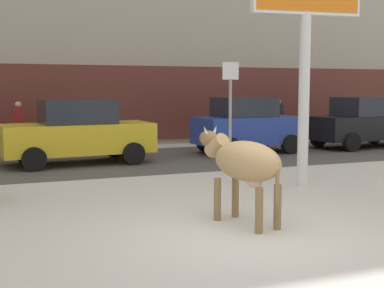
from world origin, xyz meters
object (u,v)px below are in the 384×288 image
Objects in this scene: pedestrian_by_cars at (19,128)px; car_yellow_sedan at (78,132)px; cow_tan at (244,162)px; car_blue_hatchback at (247,125)px; pedestrian_far_left at (278,121)px; street_sign at (230,108)px; car_black_sedan at (364,123)px.

car_yellow_sedan is at bearing -64.18° from pedestrian_by_cars.
pedestrian_by_cars reaches higher than cow_tan.
car_blue_hatchback is (5.68, 0.51, 0.02)m from car_yellow_sedan.
pedestrian_by_cars is (-7.11, 2.44, -0.05)m from car_blue_hatchback.
pedestrian_far_left is 7.78m from street_sign.
street_sign is at bearing -41.60° from car_yellow_sedan.
pedestrian_by_cars is (-1.43, 2.95, -0.03)m from car_yellow_sedan.
pedestrian_by_cars is (-11.91, 2.49, -0.03)m from car_black_sedan.
car_blue_hatchback is at bearing 56.71° from street_sign.
pedestrian_far_left is (-2.15, 2.49, -0.03)m from car_black_sedan.
street_sign is at bearing -123.29° from car_blue_hatchback.
car_black_sedan is (10.48, 0.45, 0.00)m from car_yellow_sedan.
pedestrian_far_left is (9.76, 0.00, 0.00)m from pedestrian_by_cars.
street_sign reaches higher than car_yellow_sedan.
car_black_sedan is at bearing -49.28° from pedestrian_far_left.
street_sign is at bearing -154.06° from car_black_sedan.
street_sign reaches higher than pedestrian_far_left.
cow_tan is 12.27m from car_black_sedan.
street_sign reaches higher than pedestrian_by_cars.
car_black_sedan is at bearing -11.83° from pedestrian_by_cars.
pedestrian_far_left is at bearing 130.72° from car_black_sedan.
pedestrian_far_left is (2.65, 2.44, -0.05)m from car_blue_hatchback.
street_sign reaches higher than cow_tan.
car_blue_hatchback is 7.52m from pedestrian_by_cars.
pedestrian_far_left is at bearing 19.48° from car_yellow_sedan.
car_yellow_sedan is at bearing -160.52° from pedestrian_far_left.
street_sign is (-2.30, -3.51, 0.74)m from car_blue_hatchback.
pedestrian_by_cars is 0.61× the size of street_sign.
car_yellow_sedan is 5.71m from car_blue_hatchback.
car_black_sedan reaches higher than pedestrian_by_cars.
street_sign is (4.81, -5.95, 0.79)m from pedestrian_by_cars.
street_sign is at bearing -51.06° from pedestrian_by_cars.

